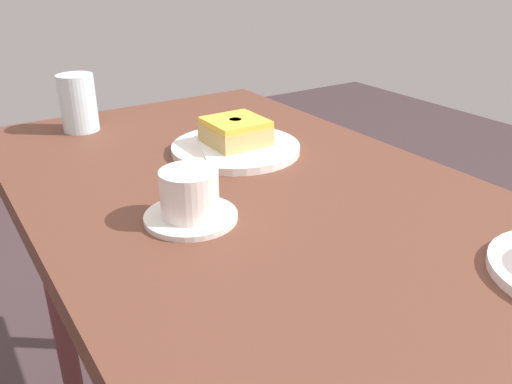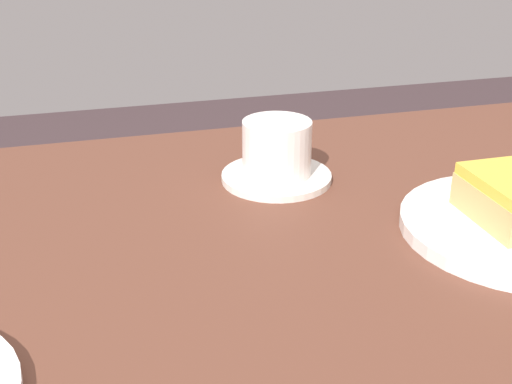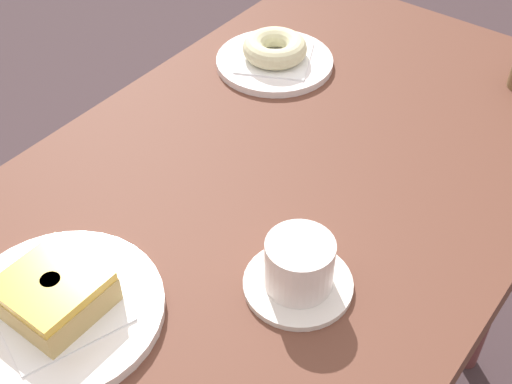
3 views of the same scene
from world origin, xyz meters
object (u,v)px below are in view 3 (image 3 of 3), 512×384
object	(u,v)px
plate_glazed_square	(60,311)
donut_sugar_ring	(275,48)
plate_sugar_ring	(275,62)
coffee_cup	(299,268)
donut_glazed_square	(54,293)

from	to	relation	value
plate_glazed_square	donut_sugar_ring	bearing A→B (deg)	-168.80
plate_glazed_square	plate_sugar_ring	size ratio (longest dim) A/B	1.20
plate_sugar_ring	donut_sugar_ring	xyz separation A→B (m)	(0.00, 0.00, 0.03)
plate_glazed_square	coffee_cup	world-z (taller)	coffee_cup
donut_glazed_square	coffee_cup	xyz separation A→B (m)	(-0.19, 0.19, -0.01)
donut_glazed_square	plate_sugar_ring	distance (m)	0.56
coffee_cup	donut_sugar_ring	bearing A→B (deg)	-140.71
plate_sugar_ring	donut_sugar_ring	size ratio (longest dim) A/B	1.83
plate_sugar_ring	coffee_cup	distance (m)	0.47
donut_glazed_square	plate_sugar_ring	xyz separation A→B (m)	(-0.55, -0.11, -0.03)
coffee_cup	plate_glazed_square	bearing A→B (deg)	-44.33
donut_glazed_square	donut_sugar_ring	size ratio (longest dim) A/B	0.95
plate_glazed_square	donut_sugar_ring	xyz separation A→B (m)	(-0.55, -0.11, 0.02)
plate_sugar_ring	coffee_cup	world-z (taller)	coffee_cup
donut_glazed_square	donut_sugar_ring	world-z (taller)	donut_glazed_square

